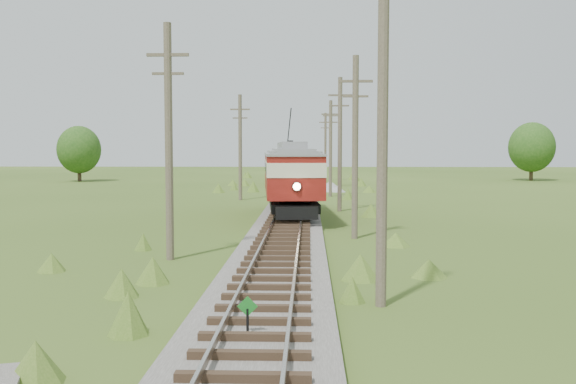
{
  "coord_description": "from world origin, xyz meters",
  "views": [
    {
      "loc": [
        1.14,
        -12.27,
        4.32
      ],
      "look_at": [
        0.0,
        22.2,
        1.91
      ],
      "focal_mm": 40.0,
      "sensor_mm": 36.0,
      "label": 1
    }
  ],
  "objects_px": {
    "switch_marker": "(248,316)",
    "streetcar": "(291,172)",
    "gondola": "(300,167)",
    "gravel_pile": "(331,186)"
  },
  "relations": [
    {
      "from": "streetcar",
      "to": "gravel_pile",
      "type": "relative_size",
      "value": 4.45
    },
    {
      "from": "switch_marker",
      "to": "streetcar",
      "type": "xyz_separation_m",
      "value": [
        0.2,
        25.66,
        2.18
      ]
    },
    {
      "from": "gondola",
      "to": "streetcar",
      "type": "bearing_deg",
      "value": -96.42
    },
    {
      "from": "streetcar",
      "to": "gondola",
      "type": "height_order",
      "value": "streetcar"
    },
    {
      "from": "switch_marker",
      "to": "gondola",
      "type": "relative_size",
      "value": 0.13
    },
    {
      "from": "gondola",
      "to": "gravel_pile",
      "type": "relative_size",
      "value": 2.7
    },
    {
      "from": "switch_marker",
      "to": "gravel_pile",
      "type": "bearing_deg",
      "value": 85.9
    },
    {
      "from": "streetcar",
      "to": "gravel_pile",
      "type": "bearing_deg",
      "value": 77.52
    },
    {
      "from": "streetcar",
      "to": "switch_marker",
      "type": "bearing_deg",
      "value": -94.83
    },
    {
      "from": "gravel_pile",
      "to": "switch_marker",
      "type": "bearing_deg",
      "value": -94.1
    }
  ]
}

